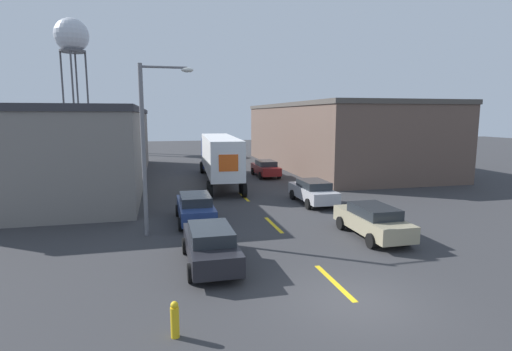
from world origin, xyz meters
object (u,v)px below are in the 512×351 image
Objects in this scene: semi_truck at (219,154)px; street_lamp at (149,138)px; water_tower at (72,38)px; parked_car_right_near at (372,220)px; parked_car_left_near at (210,244)px; parked_car_right_mid at (313,191)px; parked_car_right_far at (266,168)px; fire_hydrant at (175,319)px; parked_car_left_far at (195,207)px.

semi_truck is 1.92× the size of street_lamp.
semi_truck is at bearing 69.59° from street_lamp.
water_tower is at bearing 120.14° from semi_truck.
parked_car_left_near is (-7.75, -1.70, 0.00)m from parked_car_right_near.
parked_car_right_near and parked_car_right_mid have the same top height.
street_lamp reaches higher than parked_car_right_near.
parked_car_right_far is 4.86× the size of fire_hydrant.
parked_car_right_near is 0.59× the size of street_lamp.
semi_truck is at bearing 80.58° from parked_car_left_near.
parked_car_left_near is at bearing -90.00° from parked_car_left_far.
parked_car_left_far is (-7.75, 4.60, 0.00)m from parked_car_right_near.
parked_car_left_near is at bearing -130.45° from parked_car_right_mid.
street_lamp is at bearing -106.97° from semi_truck.
parked_car_left_far is at bearing -118.14° from parked_car_right_far.
semi_truck is at bearing -63.29° from water_tower.
water_tower is 60.91m from fire_hydrant.
fire_hydrant is (-1.52, -11.08, -0.32)m from parked_car_left_far.
semi_truck reaches higher than parked_car_right_far.
parked_car_right_near is 1.00× the size of parked_car_left_near.
parked_car_left_far reaches higher than fire_hydrant.
street_lamp is (-9.92, -4.57, 3.80)m from parked_car_right_mid.
parked_car_left_near and parked_car_right_far have the same top height.
parked_car_right_mid is 11.94m from parked_car_left_near.
parked_car_left_near is (0.00, -6.30, 0.00)m from parked_car_left_far.
parked_car_right_far is 19.43m from street_lamp.
parked_car_left_far is at bearing -100.61° from semi_truck.
water_tower is (-21.65, 31.72, 16.27)m from parked_car_right_far.
parked_car_left_far is (-7.75, -2.79, 0.00)m from parked_car_right_mid.
fire_hydrant is at bearing -97.71° from semi_truck.
parked_car_left_near is at bearing -75.17° from water_tower.
parked_car_right_far is at bearing 70.07° from fire_hydrant.
parked_car_right_mid is 11.70m from parked_car_right_far.
parked_car_right_far is (0.00, 19.09, 0.00)m from parked_car_right_near.
water_tower is at bearing 104.83° from parked_car_left_near.
semi_truck is 3.23× the size of parked_car_right_mid.
semi_truck is 19.02m from parked_car_left_near.
semi_truck is 3.23× the size of parked_car_left_far.
parked_car_right_near is at bearing -30.70° from parked_car_left_far.
parked_car_left_near is 0.59× the size of street_lamp.
street_lamp is (-9.92, 2.82, 3.80)m from parked_car_right_near.
parked_car_right_near is at bearing -71.28° from semi_truck.
parked_car_left_far is (-3.10, -12.40, -1.57)m from semi_truck.
parked_car_left_near reaches higher than fire_hydrant.
fire_hydrant is (-9.27, -13.86, -0.32)m from parked_car_right_mid.
parked_car_left_near is at bearing -95.99° from semi_truck.
fire_hydrant is (0.65, -9.30, -4.12)m from street_lamp.
parked_car_right_far is 27.20m from fire_hydrant.
water_tower is at bearing 102.20° from fire_hydrant.
parked_car_right_far is at bearing 69.56° from parked_car_left_near.
fire_hydrant is (-4.63, -23.48, -1.88)m from semi_truck.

